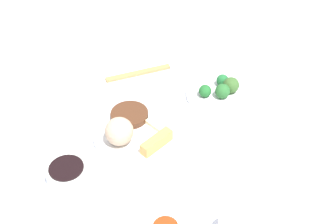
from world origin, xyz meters
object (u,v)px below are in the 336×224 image
(chopsticks_pair, at_px, (138,73))
(broccoli_plate, at_px, (221,94))
(main_plate, at_px, (143,134))
(soy_sauce_bowl, at_px, (67,173))

(chopsticks_pair, bearing_deg, broccoli_plate, -147.91)
(chopsticks_pair, bearing_deg, main_plate, 151.02)
(chopsticks_pair, bearing_deg, soy_sauce_bowl, 126.29)
(broccoli_plate, distance_m, soy_sauce_bowl, 0.50)
(main_plate, relative_size, chopsticks_pair, 1.25)
(main_plate, bearing_deg, chopsticks_pair, -28.98)
(main_plate, distance_m, chopsticks_pair, 0.27)
(main_plate, xyz_separation_m, chopsticks_pair, (0.24, -0.13, -0.00))
(broccoli_plate, height_order, chopsticks_pair, broccoli_plate)
(soy_sauce_bowl, bearing_deg, main_plate, -84.55)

